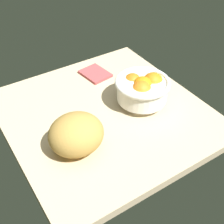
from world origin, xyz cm
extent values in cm
cube|color=#CEB68F|center=(0.00, 0.00, -1.50)|extent=(67.21, 65.36, 3.00)
cylinder|color=white|center=(-2.90, -13.40, 1.09)|extent=(10.48, 10.48, 2.18)
cylinder|color=white|center=(-2.90, -13.40, 5.56)|extent=(17.42, 17.42, 6.76)
torus|color=white|center=(-2.90, -13.40, 8.94)|extent=(19.02, 19.02, 1.60)
sphere|color=orange|center=(-3.01, -17.81, 7.18)|extent=(7.34, 7.34, 7.34)
sphere|color=orange|center=(-4.72, -11.59, 7.14)|extent=(7.12, 7.12, 7.12)
sphere|color=orange|center=(1.38, -12.27, 7.00)|extent=(6.30, 6.30, 6.30)
sphere|color=orange|center=(-2.90, -13.40, 7.00)|extent=(6.29, 6.29, 6.29)
sphere|color=orange|center=(-2.90, -13.40, 7.15)|extent=(7.15, 7.15, 7.15)
ellipsoid|color=#C09244|center=(-9.88, 15.78, 5.80)|extent=(15.39, 16.65, 11.60)
cube|color=#B24A4D|center=(21.54, -8.80, 0.56)|extent=(12.53, 10.50, 1.12)
camera|label=1|loc=(-68.16, 40.90, 67.44)|focal=48.66mm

